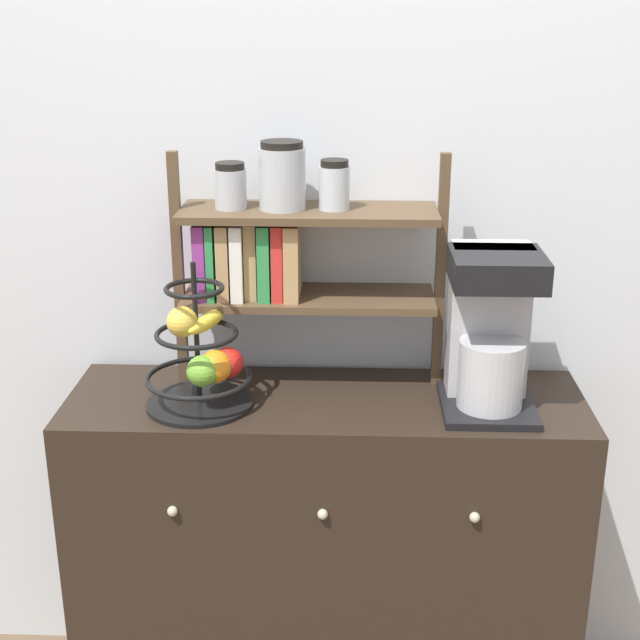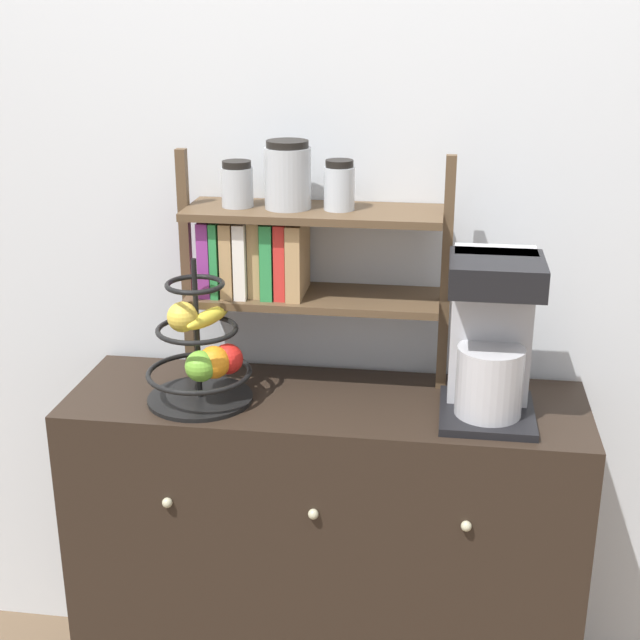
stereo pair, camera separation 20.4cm
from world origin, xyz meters
TOP-DOWN VIEW (x-y plane):
  - wall_back at (0.00, 0.43)m, footprint 7.00×0.05m
  - sideboard at (0.00, 0.19)m, footprint 1.23×0.40m
  - coffee_maker at (0.37, 0.17)m, footprint 0.21×0.24m
  - fruit_stand at (-0.28, 0.13)m, footprint 0.25×0.25m
  - shelf_hutch at (-0.12, 0.30)m, footprint 0.65×0.20m

SIDE VIEW (x-z plane):
  - sideboard at x=0.00m, z-range 0.00..0.88m
  - fruit_stand at x=-0.28m, z-range 0.82..1.17m
  - coffee_maker at x=0.37m, z-range 0.88..1.25m
  - shelf_hutch at x=-0.12m, z-range 0.94..1.53m
  - wall_back at x=0.00m, z-range 0.00..2.60m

